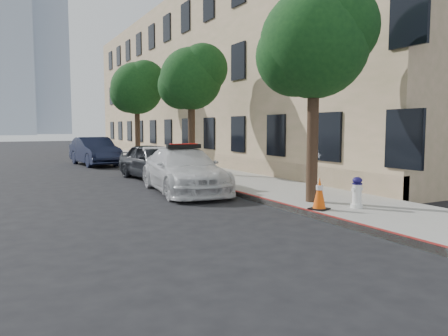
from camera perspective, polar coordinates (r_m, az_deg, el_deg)
ground at (r=12.12m, az=-5.59°, el=-4.72°), size 120.00×120.00×0.00m
sidewalk at (r=22.65m, az=-6.60°, el=0.16°), size 3.20×50.00×0.15m
curb_strip at (r=22.15m, az=-10.32°, el=-0.01°), size 0.12×50.00×0.15m
building at (r=29.57m, az=0.11°, el=10.97°), size 8.00×36.00×10.00m
tower_right at (r=148.03m, az=-22.62°, el=12.69°), size 14.00×14.00×44.00m
tree_near at (r=11.88m, az=11.87°, el=15.71°), size 2.92×2.82×5.62m
tree_mid at (r=18.70m, az=-4.21°, el=11.63°), size 2.77×2.64×5.43m
tree_far at (r=26.22m, az=-11.26°, el=10.23°), size 3.10×3.00×5.81m
police_car at (r=14.24m, az=-5.26°, el=-0.28°), size 2.50×5.13×1.59m
parked_car_mid at (r=17.93m, az=-9.09°, el=0.87°), size 2.22×4.47×1.46m
parked_car_far at (r=25.24m, az=-16.53°, el=2.11°), size 2.12×4.87×1.56m
fire_hydrant at (r=11.13m, az=16.98°, el=-3.11°), size 0.31×0.29×0.76m
traffic_cone at (r=10.69m, az=12.36°, el=-3.29°), size 0.52×0.52×0.77m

